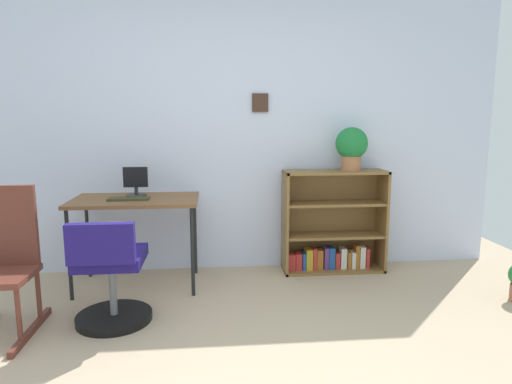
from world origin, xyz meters
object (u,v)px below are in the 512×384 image
at_px(monitor, 136,183).
at_px(desk, 135,206).
at_px(keyboard, 129,199).
at_px(office_chair, 110,278).
at_px(bookshelf_low, 332,227).
at_px(rocking_chair, 2,261).
at_px(potted_plant_on_shelf, 352,146).

bearing_deg(monitor, desk, -85.89).
relative_size(desk, keyboard, 3.15).
distance_m(desk, monitor, 0.21).
relative_size(office_chair, bookshelf_low, 0.81).
distance_m(desk, office_chair, 0.81).
distance_m(keyboard, rocking_chair, 1.01).
relative_size(rocking_chair, bookshelf_low, 1.03).
relative_size(monitor, keyboard, 0.77).
bearing_deg(keyboard, bookshelf_low, 10.35).
bearing_deg(bookshelf_low, office_chair, -151.38).
xyz_separation_m(office_chair, rocking_chair, (-0.68, -0.01, 0.15)).
xyz_separation_m(bookshelf_low, potted_plant_on_shelf, (0.14, -0.06, 0.75)).
bearing_deg(potted_plant_on_shelf, bookshelf_low, 158.48).
xyz_separation_m(keyboard, rocking_chair, (-0.70, -0.67, -0.28)).
height_order(desk, rocking_chair, rocking_chair).
distance_m(office_chair, bookshelf_low, 2.04).
xyz_separation_m(office_chair, potted_plant_on_shelf, (1.94, 0.92, 0.82)).
bearing_deg(bookshelf_low, rocking_chair, -158.18).
bearing_deg(potted_plant_on_shelf, desk, -173.86).
bearing_deg(bookshelf_low, keyboard, -169.65).
xyz_separation_m(monitor, office_chair, (-0.05, -0.83, -0.53)).
height_order(bookshelf_low, potted_plant_on_shelf, potted_plant_on_shelf).
height_order(monitor, keyboard, monitor).
height_order(monitor, potted_plant_on_shelf, potted_plant_on_shelf).
height_order(rocking_chair, potted_plant_on_shelf, potted_plant_on_shelf).
bearing_deg(desk, bookshelf_low, 8.50).
xyz_separation_m(desk, potted_plant_on_shelf, (1.88, 0.20, 0.47)).
relative_size(monitor, office_chair, 0.33).
distance_m(office_chair, rocking_chair, 0.70).
height_order(desk, bookshelf_low, bookshelf_low).
relative_size(desk, potted_plant_on_shelf, 2.62).
distance_m(bookshelf_low, potted_plant_on_shelf, 0.77).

